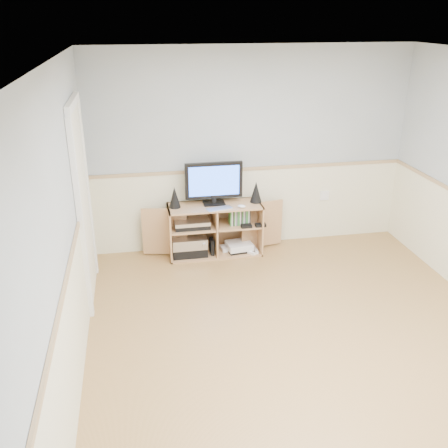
# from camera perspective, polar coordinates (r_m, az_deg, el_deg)

# --- Properties ---
(room) EXTENTS (4.04, 4.54, 2.54)m
(room) POSITION_cam_1_polar(r_m,az_deg,el_deg) (4.30, 8.93, 0.81)
(room) COLOR #B1824E
(room) RESTS_ON ground
(media_cabinet) EXTENTS (1.80, 0.43, 0.65)m
(media_cabinet) POSITION_cam_1_polar(r_m,az_deg,el_deg) (6.27, -1.13, -0.40)
(media_cabinet) COLOR tan
(media_cabinet) RESTS_ON floor
(monitor) EXTENTS (0.70, 0.18, 0.53)m
(monitor) POSITION_cam_1_polar(r_m,az_deg,el_deg) (6.05, -1.17, 4.85)
(monitor) COLOR black
(monitor) RESTS_ON media_cabinet
(speaker_left) EXTENTS (0.14, 0.14, 0.26)m
(speaker_left) POSITION_cam_1_polar(r_m,az_deg,el_deg) (6.02, -5.67, 3.06)
(speaker_left) COLOR black
(speaker_left) RESTS_ON media_cabinet
(speaker_right) EXTENTS (0.14, 0.14, 0.27)m
(speaker_right) POSITION_cam_1_polar(r_m,az_deg,el_deg) (6.18, 3.67, 3.68)
(speaker_right) COLOR black
(speaker_right) RESTS_ON media_cabinet
(keyboard) EXTENTS (0.33, 0.20, 0.01)m
(keyboard) POSITION_cam_1_polar(r_m,az_deg,el_deg) (5.98, -0.54, 1.76)
(keyboard) COLOR white
(keyboard) RESTS_ON media_cabinet
(mouse) EXTENTS (0.11, 0.10, 0.04)m
(mouse) POSITION_cam_1_polar(r_m,az_deg,el_deg) (6.02, 2.03, 2.04)
(mouse) COLOR white
(mouse) RESTS_ON media_cabinet
(av_components) EXTENTS (0.51, 0.32, 0.47)m
(av_components) POSITION_cam_1_polar(r_m,az_deg,el_deg) (6.23, -3.86, -1.75)
(av_components) COLOR black
(av_components) RESTS_ON media_cabinet
(game_consoles) EXTENTS (0.46, 0.30, 0.11)m
(game_consoles) POSITION_cam_1_polar(r_m,az_deg,el_deg) (6.37, 1.62, -2.60)
(game_consoles) COLOR white
(game_consoles) RESTS_ON media_cabinet
(game_cases) EXTENTS (0.26, 0.13, 0.19)m
(game_cases) POSITION_cam_1_polar(r_m,az_deg,el_deg) (6.20, 1.77, 0.85)
(game_cases) COLOR #3F8C3F
(game_cases) RESTS_ON media_cabinet
(wall_outlet) EXTENTS (0.12, 0.03, 0.12)m
(wall_outlet) POSITION_cam_1_polar(r_m,az_deg,el_deg) (6.72, 11.40, 3.21)
(wall_outlet) COLOR white
(wall_outlet) RESTS_ON wall_back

